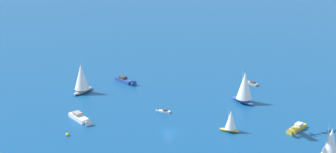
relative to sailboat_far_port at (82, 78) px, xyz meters
name	(u,v)px	position (x,y,z in m)	size (l,w,h in m)	color
ground_plane	(168,132)	(-45.76, 15.53, -6.02)	(2000.00, 2000.00, 0.00)	navy
sailboat_far_port	(82,78)	(0.00, 0.00, 0.00)	(6.20, 10.48, 13.19)	#9E9993
motorboat_far_stbd	(126,81)	(-9.27, -17.54, -5.18)	(11.07, 5.92, 3.12)	#23478C
sailboat_inshore	(231,121)	(-63.46, 6.29, -2.24)	(6.58, 3.87, 8.29)	gold
sailboat_offshore	(244,87)	(-59.56, -19.07, 0.12)	(10.67, 7.65, 13.45)	#23478C
motorboat_ahead	(296,129)	(-82.14, -3.93, -5.31)	(4.92, 9.36, 2.63)	gold
motorboat_mid_cluster	(81,119)	(-15.64, 21.61, -5.16)	(11.24, 6.81, 3.19)	white
sailboat_outer_ring_a	(330,145)	(-94.88, 12.02, -0.71)	(8.47, 7.82, 11.64)	#23478C
motorboat_outer_ring_b	(162,111)	(-36.82, 2.57, -5.62)	(5.31, 2.37, 1.50)	white
motorboat_outer_ring_d	(250,83)	(-55.60, -39.65, -5.52)	(6.63, 3.98, 1.88)	#9E9993
marker_buoy	(67,135)	(-18.61, 32.59, -5.63)	(1.10, 1.10, 2.10)	yellow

